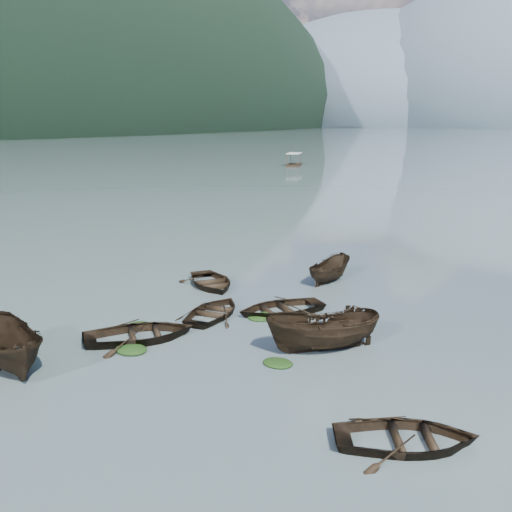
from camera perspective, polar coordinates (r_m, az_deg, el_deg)
The scene contains 17 objects.
ground_plane at distance 21.17m, azimuth -16.24°, elevation -11.96°, with size 2400.00×2400.00×0.00m, color #4C5C5F.
haze_mtn_a at distance 953.49m, azimuth 12.47°, elevation 12.60°, with size 520.00×520.00×280.00m, color #475666.
rowboat_1 at distance 24.41m, azimuth -11.55°, elevation -8.21°, with size 3.24×4.54×0.94m, color black.
rowboat_2 at distance 23.24m, azimuth -23.15°, elevation -10.20°, with size 1.88×4.99×1.93m, color black.
rowboat_3 at distance 26.81m, azimuth -4.21°, elevation -5.97°, with size 2.81×3.94×0.82m, color black.
rowboat_4 at distance 17.37m, azimuth 14.79°, elevation -17.84°, with size 2.91×4.08×0.84m, color black.
rowboat_5 at distance 23.02m, azimuth 6.74°, elevation -9.38°, with size 1.80×4.77×1.84m, color black.
rowboat_6 at distance 31.46m, azimuth -4.53°, elevation -3.02°, with size 3.04×4.25×0.88m, color black.
rowboat_7 at distance 27.15m, azimuth 2.47°, elevation -5.69°, with size 3.03×4.25×0.88m, color black.
rowboat_8 at distance 32.67m, azimuth 7.31°, elevation -2.46°, with size 1.45×3.87×1.49m, color black.
weed_clump_1 at distance 25.83m, azimuth -11.41°, elevation -6.97°, with size 1.14×0.91×0.25m, color black.
weed_clump_2 at distance 23.31m, azimuth -12.37°, elevation -9.31°, with size 1.35×1.08×0.29m, color black.
weed_clump_3 at distance 25.40m, azimuth 4.92°, elevation -7.10°, with size 0.77×0.65×0.17m, color black.
weed_clump_4 at distance 21.67m, azimuth 2.20°, elevation -10.80°, with size 1.17×0.93×0.24m, color black.
weed_clump_6 at distance 26.31m, azimuth 0.28°, elevation -6.31°, with size 1.07×0.90×0.22m, color black.
weed_clump_7 at distance 26.56m, azimuth 1.41°, elevation -6.12°, with size 1.17×0.93×0.25m, color black.
pontoon_left at distance 115.53m, azimuth 3.82°, elevation 9.00°, with size 2.61×6.27×2.41m, color black, non-canonical shape.
Camera 1 is at (13.92, -13.25, 8.89)m, focal length 40.00 mm.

